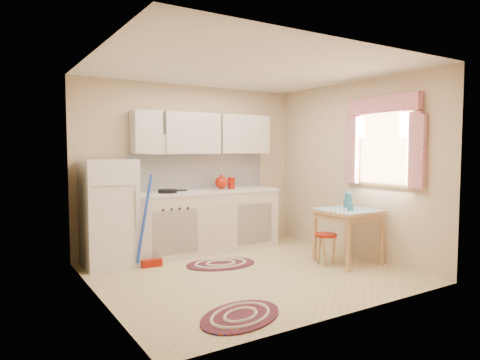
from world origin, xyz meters
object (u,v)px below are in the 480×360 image
stool (326,249)px  table (348,236)px  base_cabinets (207,222)px  fridge (109,213)px

stool → table: bearing=-11.7°
base_cabinets → stool: bearing=-57.6°
base_cabinets → fridge: bearing=-178.0°
table → stool: 0.37m
base_cabinets → table: (1.31, -1.60, -0.08)m
fridge → table: 3.19m
table → stool: table is taller
base_cabinets → stool: base_cabinets is taller
base_cabinets → table: base_cabinets is taller
fridge → base_cabinets: 1.48m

